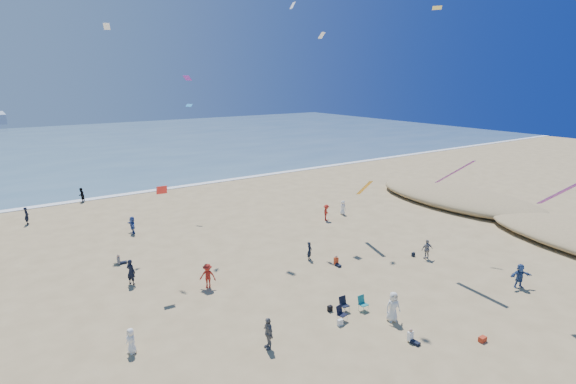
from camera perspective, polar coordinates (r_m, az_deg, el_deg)
ocean at (r=110.49m, az=-27.56°, el=5.01°), size 220.00×100.00×0.06m
surf_line at (r=61.92m, az=-21.41°, el=-0.50°), size 220.00×1.20×0.08m
standing_flyers at (r=36.92m, az=-3.34°, el=-7.86°), size 29.87×48.69×1.95m
seated_group at (r=28.41m, az=1.82°, el=-16.13°), size 16.47×31.14×0.84m
chair_cluster at (r=30.02m, az=7.91°, el=-14.30°), size 2.67×1.48×1.00m
white_tote at (r=28.93m, az=6.64°, el=-16.13°), size 0.35×0.20×0.40m
black_backpack at (r=30.39m, az=5.35°, el=-14.51°), size 0.30×0.22×0.38m
cooler at (r=29.51m, az=23.47°, el=-16.77°), size 0.45×0.30×0.30m
navy_bag at (r=40.13m, az=15.62°, el=-7.64°), size 0.28×0.18×0.34m
kites_aloft at (r=35.13m, az=4.98°, el=12.20°), size 42.28×37.25×29.64m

